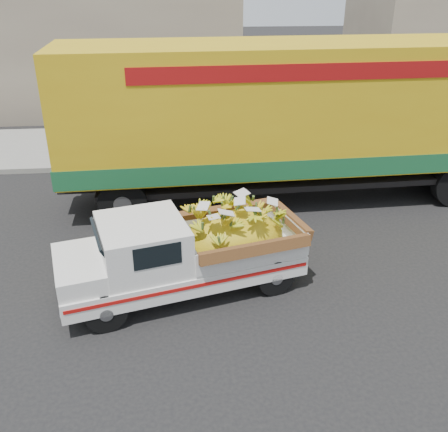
{
  "coord_description": "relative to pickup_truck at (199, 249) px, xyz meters",
  "views": [
    {
      "loc": [
        -1.49,
        -7.43,
        5.17
      ],
      "look_at": [
        -0.69,
        1.04,
        1.03
      ],
      "focal_mm": 40.0,
      "sensor_mm": 36.0,
      "label": 1
    }
  ],
  "objects": [
    {
      "name": "pickup_truck",
      "position": [
        0.0,
        0.0,
        0.0
      ],
      "size": [
        4.48,
        2.57,
        1.48
      ],
      "rotation": [
        0.0,
        0.0,
        0.26
      ],
      "color": "black",
      "rests_on": "ground"
    },
    {
      "name": "building_left",
      "position": [
        -6.79,
        14.34,
        1.7
      ],
      "size": [
        18.0,
        6.0,
        5.0
      ],
      "primitive_type": "cube",
      "color": "gray",
      "rests_on": "ground"
    },
    {
      "name": "ground",
      "position": [
        1.21,
        -0.25,
        -0.8
      ],
      "size": [
        100.0,
        100.0,
        0.0
      ],
      "primitive_type": "plane",
      "color": "black",
      "rests_on": "ground"
    },
    {
      "name": "semi_trailer",
      "position": [
        2.89,
        3.89,
        1.32
      ],
      "size": [
        12.03,
        3.0,
        3.8
      ],
      "rotation": [
        0.0,
        0.0,
        0.04
      ],
      "color": "black",
      "rests_on": "ground"
    },
    {
      "name": "sidewalk",
      "position": [
        1.21,
        8.44,
        -0.73
      ],
      "size": [
        60.0,
        4.0,
        0.14
      ],
      "primitive_type": "cube",
      "color": "gray",
      "rests_on": "ground"
    },
    {
      "name": "curb",
      "position": [
        1.21,
        6.34,
        -0.72
      ],
      "size": [
        60.0,
        0.25,
        0.15
      ],
      "primitive_type": "cube",
      "color": "gray",
      "rests_on": "ground"
    }
  ]
}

